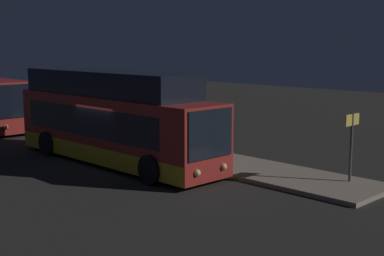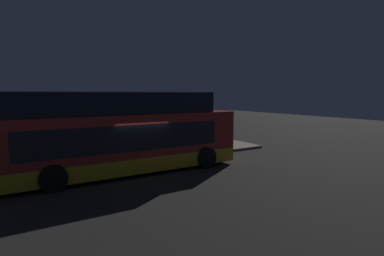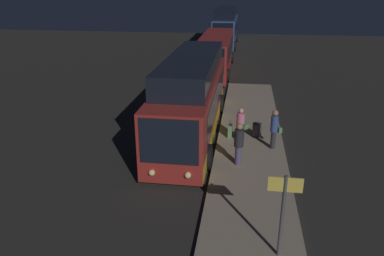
{
  "view_description": "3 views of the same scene",
  "coord_description": "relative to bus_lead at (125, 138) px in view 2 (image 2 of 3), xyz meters",
  "views": [
    {
      "loc": [
        17.65,
        -12.89,
        4.9
      ],
      "look_at": [
        3.7,
        0.81,
        1.86
      ],
      "focal_mm": 50.0,
      "sensor_mm": 36.0,
      "label": 1
    },
    {
      "loc": [
        -5.14,
        -13.34,
        3.76
      ],
      "look_at": [
        3.7,
        0.81,
        1.86
      ],
      "focal_mm": 28.0,
      "sensor_mm": 36.0,
      "label": 2
    },
    {
      "loc": [
        17.01,
        2.71,
        7.11
      ],
      "look_at": [
        3.7,
        0.81,
        1.86
      ],
      "focal_mm": 35.0,
      "sensor_mm": 36.0,
      "label": 3
    }
  ],
  "objects": [
    {
      "name": "ground",
      "position": [
        0.42,
        -0.21,
        -1.71
      ],
      "size": [
        80.0,
        80.0,
        0.0
      ],
      "primitive_type": "plane",
      "color": "#2B2826"
    },
    {
      "name": "platform",
      "position": [
        0.42,
        2.92,
        -1.63
      ],
      "size": [
        20.0,
        3.05,
        0.16
      ],
      "color": "gray",
      "rests_on": "ground"
    },
    {
      "name": "bus_lead",
      "position": [
        0.0,
        0.0,
        0.0
      ],
      "size": [
        11.19,
        2.72,
        3.85
      ],
      "color": "maroon",
      "rests_on": "ground"
    },
    {
      "name": "passenger_boarding",
      "position": [
        1.76,
        3.93,
        -0.55
      ],
      "size": [
        0.47,
        0.57,
        1.8
      ],
      "rotation": [
        0.0,
        0.0,
        0.4
      ],
      "color": "#2D2D33",
      "rests_on": "platform"
    },
    {
      "name": "passenger_waiting",
      "position": [
        1.1,
        2.45,
        -0.7
      ],
      "size": [
        0.58,
        0.64,
        1.59
      ],
      "rotation": [
        0.0,
        0.0,
        -0.6
      ],
      "color": "#2D2D33",
      "rests_on": "platform"
    },
    {
      "name": "passenger_with_bags",
      "position": [
        3.57,
        2.42,
        -0.58
      ],
      "size": [
        0.52,
        0.52,
        1.78
      ],
      "rotation": [
        0.0,
        0.0,
        0.47
      ],
      "color": "#4C476B",
      "rests_on": "platform"
    },
    {
      "name": "suitcase",
      "position": [
        0.72,
        1.95,
        -1.25
      ],
      "size": [
        0.4,
        0.19,
        0.84
      ],
      "color": "#598C59",
      "rests_on": "platform"
    },
    {
      "name": "sign_post",
      "position": [
        8.92,
        3.67,
        0.03
      ],
      "size": [
        0.1,
        0.88,
        2.44
      ],
      "color": "#4C4C51",
      "rests_on": "platform"
    },
    {
      "name": "trash_bin",
      "position": [
        0.42,
        3.23,
        -1.22
      ],
      "size": [
        0.44,
        0.44,
        0.65
      ],
      "color": "#3F3F44",
      "rests_on": "platform"
    }
  ]
}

